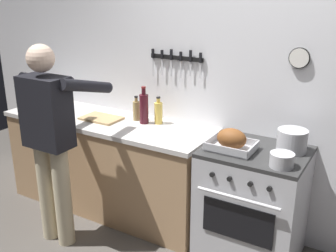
% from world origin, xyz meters
% --- Properties ---
extents(wall_back, '(6.00, 0.13, 2.60)m').
position_xyz_m(wall_back, '(-0.00, 1.35, 1.30)').
color(wall_back, silver).
rests_on(wall_back, ground).
extents(counter_block, '(2.03, 0.65, 0.90)m').
position_xyz_m(counter_block, '(-1.21, 0.99, 0.46)').
color(counter_block, tan).
rests_on(counter_block, ground).
extents(stove, '(0.76, 0.67, 0.90)m').
position_xyz_m(stove, '(0.22, 0.99, 0.45)').
color(stove, '#BCBCC1').
rests_on(stove, ground).
extents(person_cook, '(0.51, 0.63, 1.66)m').
position_xyz_m(person_cook, '(-1.24, 0.35, 0.95)').
color(person_cook, '#C6B793').
rests_on(person_cook, ground).
extents(roasting_pan, '(0.35, 0.26, 0.17)m').
position_xyz_m(roasting_pan, '(0.06, 0.90, 0.97)').
color(roasting_pan, '#B7B7BC').
rests_on(roasting_pan, stove).
extents(stock_pot, '(0.22, 0.22, 0.17)m').
position_xyz_m(stock_pot, '(0.45, 1.10, 0.98)').
color(stock_pot, '#B7B7BC').
rests_on(stock_pot, stove).
extents(saucepan, '(0.16, 0.16, 0.10)m').
position_xyz_m(saucepan, '(0.46, 0.79, 0.95)').
color(saucepan, '#B7B7BC').
rests_on(saucepan, stove).
extents(cutting_board, '(0.36, 0.24, 0.02)m').
position_xyz_m(cutting_board, '(-1.24, 0.97, 0.91)').
color(cutting_board, tan).
rests_on(cutting_board, counter_block).
extents(bottle_cooking_oil, '(0.07, 0.07, 0.25)m').
position_xyz_m(bottle_cooking_oil, '(-0.73, 1.14, 1.00)').
color(bottle_cooking_oil, gold).
rests_on(bottle_cooking_oil, counter_block).
extents(bottle_vinegar, '(0.06, 0.06, 0.23)m').
position_xyz_m(bottle_vinegar, '(-0.95, 1.12, 0.99)').
color(bottle_vinegar, '#997F4C').
rests_on(bottle_vinegar, counter_block).
extents(bottle_wine_red, '(0.08, 0.08, 0.33)m').
position_xyz_m(bottle_wine_red, '(-0.84, 1.08, 1.04)').
color(bottle_wine_red, '#47141E').
rests_on(bottle_wine_red, counter_block).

